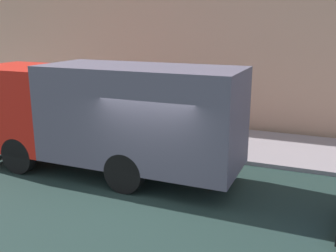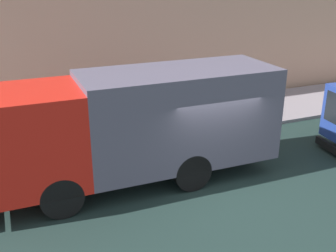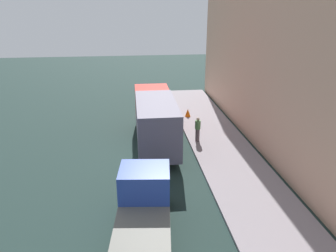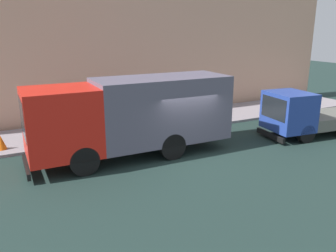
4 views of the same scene
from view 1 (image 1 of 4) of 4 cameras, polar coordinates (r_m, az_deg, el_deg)
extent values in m
plane|color=#1D302C|center=(10.24, -2.24, -9.83)|extent=(80.00, 80.00, 0.00)
cube|color=gray|center=(14.52, 5.78, -2.11)|extent=(3.77, 30.00, 0.13)
cube|color=red|center=(12.93, -20.23, 2.79)|extent=(2.34, 2.61, 2.49)
cube|color=#5B5669|center=(10.60, -4.01, 1.66)|extent=(2.37, 5.52, 2.65)
cylinder|color=black|center=(12.19, -21.12, -4.05)|extent=(0.31, 1.08, 1.07)
cylinder|color=black|center=(13.62, -15.32, -1.64)|extent=(0.31, 1.08, 1.07)
cylinder|color=black|center=(10.15, -6.45, -6.85)|extent=(0.31, 1.08, 1.07)
cylinder|color=black|center=(11.84, -1.70, -3.58)|extent=(0.31, 1.08, 1.07)
cylinder|color=#57464B|center=(13.83, -3.38, -0.84)|extent=(0.37, 0.37, 0.83)
cylinder|color=#4C7A43|center=(13.66, -3.42, 1.97)|extent=(0.49, 0.49, 0.56)
sphere|color=tan|center=(13.58, -3.45, 3.54)|extent=(0.21, 0.21, 0.21)
cone|color=orange|center=(16.70, -18.33, 0.79)|extent=(0.44, 0.44, 0.63)
camera|label=2|loc=(9.27, -75.22, 13.45)|focal=43.72mm
camera|label=3|loc=(16.20, 86.94, 16.83)|focal=35.30mm
camera|label=4|loc=(11.17, -85.73, 5.46)|focal=36.74mm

